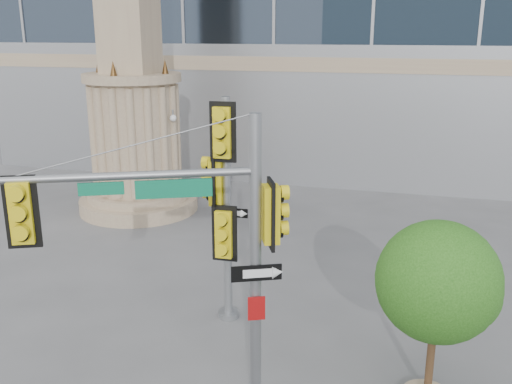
# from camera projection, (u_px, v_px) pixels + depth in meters

# --- Properties ---
(ground) EXTENTS (120.00, 120.00, 0.00)m
(ground) POSITION_uv_depth(u_px,v_px,m) (208.00, 360.00, 11.83)
(ground) COLOR #545456
(ground) RESTS_ON ground
(monument) EXTENTS (4.40, 4.40, 16.60)m
(monument) POSITION_uv_depth(u_px,v_px,m) (131.00, 61.00, 20.17)
(monument) COLOR gray
(monument) RESTS_ON ground
(main_signal_pole) EXTENTS (3.93, 2.03, 5.40)m
(main_signal_pole) POSITION_uv_depth(u_px,v_px,m) (194.00, 244.00, 9.01)
(main_signal_pole) COLOR slate
(main_signal_pole) RESTS_ON ground
(secondary_signal_pole) EXTENTS (0.90, 0.67, 5.23)m
(secondary_signal_pole) POSITION_uv_depth(u_px,v_px,m) (223.00, 195.00, 12.68)
(secondary_signal_pole) COLOR slate
(secondary_signal_pole) RESTS_ON ground
(street_tree) EXTENTS (2.22, 2.17, 3.46)m
(street_tree) POSITION_uv_depth(u_px,v_px,m) (440.00, 286.00, 9.98)
(street_tree) COLOR gray
(street_tree) RESTS_ON ground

